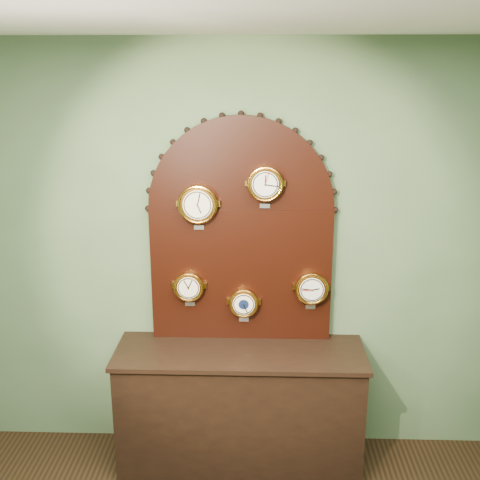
{
  "coord_description": "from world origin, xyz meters",
  "views": [
    {
      "loc": [
        0.12,
        -1.26,
        2.61
      ],
      "look_at": [
        0.0,
        2.25,
        1.58
      ],
      "focal_mm": 44.14,
      "sensor_mm": 36.0,
      "label": 1
    }
  ],
  "objects_px": {
    "hygrometer": "(189,286)",
    "tide_clock": "(312,288)",
    "roman_clock": "(198,204)",
    "arabic_clock": "(265,184)",
    "display_board": "(241,225)",
    "barometer": "(244,303)",
    "shop_counter": "(240,409)"
  },
  "relations": [
    {
      "from": "arabic_clock",
      "to": "tide_clock",
      "type": "bearing_deg",
      "value": 0.04
    },
    {
      "from": "arabic_clock",
      "to": "tide_clock",
      "type": "relative_size",
      "value": 1.03
    },
    {
      "from": "display_board",
      "to": "tide_clock",
      "type": "relative_size",
      "value": 5.66
    },
    {
      "from": "hygrometer",
      "to": "tide_clock",
      "type": "relative_size",
      "value": 0.93
    },
    {
      "from": "shop_counter",
      "to": "arabic_clock",
      "type": "bearing_deg",
      "value": 44.86
    },
    {
      "from": "hygrometer",
      "to": "arabic_clock",
      "type": "bearing_deg",
      "value": -0.08
    },
    {
      "from": "roman_clock",
      "to": "arabic_clock",
      "type": "xyz_separation_m",
      "value": [
        0.43,
        0.0,
        0.13
      ]
    },
    {
      "from": "display_board",
      "to": "barometer",
      "type": "height_order",
      "value": "display_board"
    },
    {
      "from": "roman_clock",
      "to": "hygrometer",
      "type": "height_order",
      "value": "roman_clock"
    },
    {
      "from": "shop_counter",
      "to": "arabic_clock",
      "type": "xyz_separation_m",
      "value": [
        0.15,
        0.15,
        1.51
      ]
    },
    {
      "from": "shop_counter",
      "to": "roman_clock",
      "type": "xyz_separation_m",
      "value": [
        -0.27,
        0.15,
        1.38
      ]
    },
    {
      "from": "display_board",
      "to": "tide_clock",
      "type": "distance_m",
      "value": 0.63
    },
    {
      "from": "arabic_clock",
      "to": "hygrometer",
      "type": "xyz_separation_m",
      "value": [
        -0.5,
        0.0,
        -0.69
      ]
    },
    {
      "from": "shop_counter",
      "to": "roman_clock",
      "type": "relative_size",
      "value": 5.27
    },
    {
      "from": "display_board",
      "to": "barometer",
      "type": "distance_m",
      "value": 0.52
    },
    {
      "from": "display_board",
      "to": "hygrometer",
      "type": "bearing_deg",
      "value": -169.12
    },
    {
      "from": "arabic_clock",
      "to": "tide_clock",
      "type": "height_order",
      "value": "arabic_clock"
    },
    {
      "from": "hygrometer",
      "to": "barometer",
      "type": "distance_m",
      "value": 0.38
    },
    {
      "from": "barometer",
      "to": "arabic_clock",
      "type": "bearing_deg",
      "value": -0.25
    },
    {
      "from": "shop_counter",
      "to": "barometer",
      "type": "height_order",
      "value": "barometer"
    },
    {
      "from": "arabic_clock",
      "to": "barometer",
      "type": "xyz_separation_m",
      "value": [
        -0.13,
        0.0,
        -0.8
      ]
    },
    {
      "from": "roman_clock",
      "to": "tide_clock",
      "type": "distance_m",
      "value": 0.93
    },
    {
      "from": "roman_clock",
      "to": "arabic_clock",
      "type": "relative_size",
      "value": 1.09
    },
    {
      "from": "display_board",
      "to": "tide_clock",
      "type": "height_order",
      "value": "display_board"
    },
    {
      "from": "roman_clock",
      "to": "hygrometer",
      "type": "bearing_deg",
      "value": 178.92
    },
    {
      "from": "shop_counter",
      "to": "tide_clock",
      "type": "bearing_deg",
      "value": 18.2
    },
    {
      "from": "roman_clock",
      "to": "barometer",
      "type": "xyz_separation_m",
      "value": [
        0.29,
        0.0,
        -0.67
      ]
    },
    {
      "from": "hygrometer",
      "to": "tide_clock",
      "type": "distance_m",
      "value": 0.81
    },
    {
      "from": "hygrometer",
      "to": "roman_clock",
      "type": "bearing_deg",
      "value": -1.08
    },
    {
      "from": "display_board",
      "to": "roman_clock",
      "type": "xyz_separation_m",
      "value": [
        -0.27,
        -0.07,
        0.15
      ]
    },
    {
      "from": "display_board",
      "to": "roman_clock",
      "type": "distance_m",
      "value": 0.32
    },
    {
      "from": "hygrometer",
      "to": "barometer",
      "type": "bearing_deg",
      "value": -0.01
    }
  ]
}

